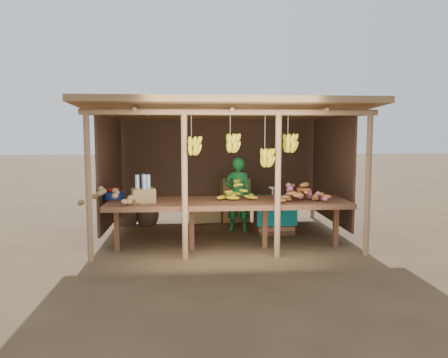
{
  "coord_description": "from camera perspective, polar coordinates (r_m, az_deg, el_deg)",
  "views": [
    {
      "loc": [
        -0.6,
        -7.94,
        1.91
      ],
      "look_at": [
        0.0,
        0.0,
        1.05
      ],
      "focal_mm": 35.0,
      "sensor_mm": 36.0,
      "label": 1
    }
  ],
  "objects": [
    {
      "name": "counter",
      "position": [
        7.11,
        0.58,
        -3.31
      ],
      "size": [
        3.9,
        1.05,
        0.8
      ],
      "color": "brown",
      "rests_on": "ground"
    },
    {
      "name": "tomato_basin",
      "position": [
        7.51,
        -14.25,
        -1.96
      ],
      "size": [
        0.34,
        0.34,
        0.18
      ],
      "rotation": [
        0.0,
        0.0,
        0.35
      ],
      "color": "navy",
      "rests_on": "counter"
    },
    {
      "name": "carton_stack",
      "position": [
        9.28,
        0.13,
        -3.17
      ],
      "size": [
        1.27,
        0.54,
        0.92
      ],
      "color": "olive",
      "rests_on": "ground"
    },
    {
      "name": "bottle_box",
      "position": [
        7.0,
        -10.5,
        -1.65
      ],
      "size": [
        0.41,
        0.36,
        0.45
      ],
      "color": "olive",
      "rests_on": "counter"
    },
    {
      "name": "onion_heap",
      "position": [
        7.17,
        9.94,
        -1.39
      ],
      "size": [
        0.91,
        0.61,
        0.36
      ],
      "primitive_type": null,
      "rotation": [
        0.0,
        0.0,
        -0.12
      ],
      "color": "#B55872",
      "rests_on": "counter"
    },
    {
      "name": "potato_heap",
      "position": [
        6.87,
        -14.69,
        -1.81
      ],
      "size": [
        0.96,
        0.68,
        0.36
      ],
      "primitive_type": null,
      "rotation": [
        0.0,
        0.0,
        0.18
      ],
      "color": "#9A7C4F",
      "rests_on": "counter"
    },
    {
      "name": "tarp_crate",
      "position": [
        8.37,
        6.54,
        -4.49
      ],
      "size": [
        0.79,
        0.69,
        0.9
      ],
      "color": "brown",
      "rests_on": "ground"
    },
    {
      "name": "ground",
      "position": [
        8.19,
        0.0,
        -7.32
      ],
      "size": [
        60.0,
        60.0,
        0.0
      ],
      "primitive_type": "plane",
      "color": "brown",
      "rests_on": "ground"
    },
    {
      "name": "burlap_sacks",
      "position": [
        9.19,
        -11.27,
        -4.22
      ],
      "size": [
        0.89,
        0.46,
        0.63
      ],
      "color": "#4A3122",
      "rests_on": "ground"
    },
    {
      "name": "sweet_potato_heap",
      "position": [
        7.17,
        10.21,
        -1.41
      ],
      "size": [
        0.98,
        0.76,
        0.35
      ],
      "primitive_type": null,
      "rotation": [
        0.0,
        0.0,
        0.31
      ],
      "color": "#A15B29",
      "rests_on": "counter"
    },
    {
      "name": "vendor",
      "position": [
        8.38,
        1.84,
        -2.03
      ],
      "size": [
        0.6,
        0.49,
        1.43
      ],
      "primitive_type": "imported",
      "rotation": [
        0.0,
        0.0,
        2.82
      ],
      "color": "#186D2C",
      "rests_on": "ground"
    },
    {
      "name": "banana_pile",
      "position": [
        7.22,
        1.72,
        -1.29
      ],
      "size": [
        0.63,
        0.44,
        0.35
      ],
      "primitive_type": null,
      "rotation": [
        0.0,
        0.0,
        -0.16
      ],
      "color": "yellow",
      "rests_on": "counter"
    },
    {
      "name": "stall_structure",
      "position": [
        7.93,
        0.14,
        6.17
      ],
      "size": [
        4.7,
        3.5,
        2.43
      ],
      "color": "#A07852",
      "rests_on": "ground"
    }
  ]
}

